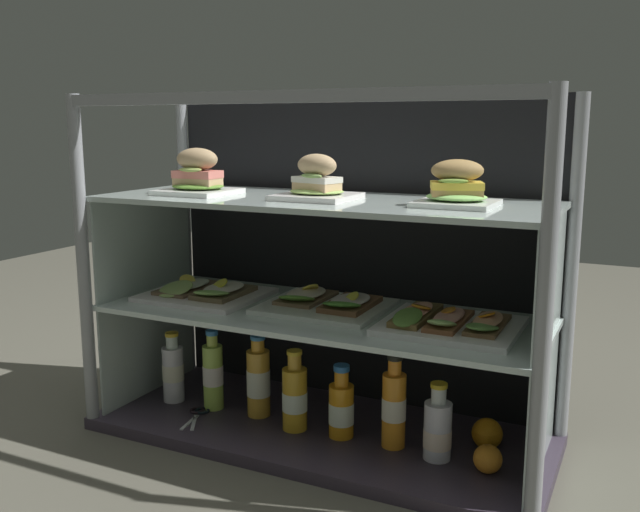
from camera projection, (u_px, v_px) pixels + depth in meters
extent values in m
cube|color=#5A574B|center=(320.00, 440.00, 1.99)|extent=(6.00, 6.00, 0.02)
cube|color=#372E3C|center=(320.00, 431.00, 1.98)|extent=(1.28, 0.51, 0.03)
cylinder|color=gray|center=(84.00, 268.00, 1.95)|extent=(0.04, 0.04, 0.95)
cylinder|color=gray|center=(544.00, 322.00, 1.42)|extent=(0.04, 0.04, 0.95)
cylinder|color=gray|center=(186.00, 243.00, 2.37)|extent=(0.04, 0.04, 0.95)
cylinder|color=gray|center=(571.00, 277.00, 1.84)|extent=(0.04, 0.04, 0.95)
cube|color=gray|center=(275.00, 97.00, 1.60)|extent=(1.24, 0.03, 0.03)
cube|color=black|center=(356.00, 251.00, 2.11)|extent=(1.21, 0.01, 0.92)
cube|color=silver|center=(149.00, 343.00, 2.20)|extent=(0.01, 0.44, 0.32)
cube|color=silver|center=(542.00, 409.00, 1.69)|extent=(0.01, 0.44, 0.32)
cube|color=silver|center=(320.00, 314.00, 1.92)|extent=(1.23, 0.46, 0.01)
cube|color=silver|center=(145.00, 243.00, 2.14)|extent=(0.01, 0.44, 0.30)
cube|color=silver|center=(551.00, 280.00, 1.63)|extent=(0.01, 0.44, 0.30)
cube|color=silver|center=(320.00, 201.00, 1.86)|extent=(1.23, 0.46, 0.01)
cube|color=white|center=(198.00, 192.00, 1.98)|extent=(0.19, 0.19, 0.01)
ellipsoid|color=#5A8C31|center=(198.00, 186.00, 1.97)|extent=(0.15, 0.13, 0.02)
cube|color=tan|center=(198.00, 182.00, 1.97)|extent=(0.12, 0.07, 0.02)
cube|color=#E0796C|center=(198.00, 174.00, 1.97)|extent=(0.13, 0.08, 0.02)
ellipsoid|color=#97AF52|center=(190.00, 170.00, 1.94)|extent=(0.07, 0.03, 0.02)
ellipsoid|color=tan|center=(197.00, 159.00, 1.96)|extent=(0.13, 0.08, 0.06)
cube|color=white|center=(317.00, 197.00, 1.84)|extent=(0.20, 0.20, 0.01)
ellipsoid|color=#9EC663|center=(317.00, 191.00, 1.84)|extent=(0.15, 0.12, 0.01)
cube|color=#E2B983|center=(317.00, 187.00, 1.83)|extent=(0.13, 0.10, 0.02)
cube|color=silver|center=(317.00, 180.00, 1.83)|extent=(0.13, 0.10, 0.02)
ellipsoid|color=#7AA051|center=(311.00, 176.00, 1.80)|extent=(0.07, 0.04, 0.01)
ellipsoid|color=tan|center=(317.00, 165.00, 1.82)|extent=(0.14, 0.10, 0.06)
cube|color=white|center=(456.00, 203.00, 1.69)|extent=(0.19, 0.19, 0.01)
ellipsoid|color=#93D66E|center=(456.00, 197.00, 1.69)|extent=(0.15, 0.13, 0.02)
cube|color=tan|center=(457.00, 193.00, 1.68)|extent=(0.14, 0.11, 0.02)
cube|color=yellow|center=(457.00, 185.00, 1.68)|extent=(0.14, 0.12, 0.02)
ellipsoid|color=olive|center=(453.00, 181.00, 1.65)|extent=(0.08, 0.05, 0.02)
ellipsoid|color=#9F7C46|center=(457.00, 171.00, 1.67)|extent=(0.15, 0.12, 0.05)
cube|color=white|center=(205.00, 295.00, 2.07)|extent=(0.34, 0.30, 0.01)
cube|color=brown|center=(189.00, 288.00, 2.11)|extent=(0.12, 0.21, 0.01)
ellipsoid|color=#A6C56D|center=(175.00, 289.00, 2.05)|extent=(0.13, 0.13, 0.05)
ellipsoid|color=silver|center=(188.00, 284.00, 2.11)|extent=(0.10, 0.17, 0.01)
cylinder|color=yellow|center=(187.00, 280.00, 2.12)|extent=(0.06, 0.06, 0.03)
cube|color=brown|center=(223.00, 293.00, 2.04)|extent=(0.12, 0.20, 0.01)
ellipsoid|color=#92CA62|center=(212.00, 293.00, 1.99)|extent=(0.13, 0.12, 0.04)
ellipsoid|color=silver|center=(223.00, 288.00, 2.04)|extent=(0.10, 0.16, 0.02)
cylinder|color=yellow|center=(220.00, 284.00, 2.03)|extent=(0.07, 0.07, 0.03)
cube|color=white|center=(326.00, 307.00, 1.94)|extent=(0.34, 0.30, 0.01)
cube|color=brown|center=(306.00, 298.00, 1.99)|extent=(0.12, 0.20, 0.01)
ellipsoid|color=#5F9735|center=(297.00, 298.00, 1.94)|extent=(0.12, 0.12, 0.04)
ellipsoid|color=beige|center=(306.00, 293.00, 1.99)|extent=(0.10, 0.16, 0.02)
cylinder|color=yellow|center=(310.00, 288.00, 2.00)|extent=(0.06, 0.06, 0.03)
cube|color=brown|center=(351.00, 304.00, 1.91)|extent=(0.12, 0.20, 0.01)
ellipsoid|color=#539A38|center=(342.00, 304.00, 1.86)|extent=(0.12, 0.12, 0.04)
ellipsoid|color=silver|center=(351.00, 299.00, 1.91)|extent=(0.10, 0.16, 0.01)
cylinder|color=#EEE346|center=(352.00, 297.00, 1.90)|extent=(0.06, 0.06, 0.03)
cube|color=white|center=(451.00, 326.00, 1.75)|extent=(0.34, 0.30, 0.02)
cube|color=brown|center=(416.00, 315.00, 1.79)|extent=(0.08, 0.23, 0.01)
ellipsoid|color=#5F8D3A|center=(408.00, 317.00, 1.73)|extent=(0.07, 0.12, 0.03)
ellipsoid|color=#F4A98E|center=(416.00, 310.00, 1.79)|extent=(0.07, 0.19, 0.01)
cylinder|color=orange|center=(421.00, 307.00, 1.79)|extent=(0.07, 0.07, 0.02)
cube|color=brown|center=(449.00, 321.00, 1.75)|extent=(0.08, 0.22, 0.01)
ellipsoid|color=#A4D073|center=(442.00, 323.00, 1.69)|extent=(0.07, 0.11, 0.05)
ellipsoid|color=#EAA090|center=(449.00, 316.00, 1.74)|extent=(0.07, 0.17, 0.01)
cylinder|color=orange|center=(448.00, 310.00, 1.76)|extent=(0.05, 0.05, 0.02)
cube|color=brown|center=(488.00, 325.00, 1.72)|extent=(0.08, 0.21, 0.01)
ellipsoid|color=#689B49|center=(482.00, 327.00, 1.66)|extent=(0.09, 0.12, 0.03)
ellipsoid|color=#E3A178|center=(488.00, 319.00, 1.71)|extent=(0.07, 0.17, 0.02)
cylinder|color=orange|center=(487.00, 315.00, 1.71)|extent=(0.05, 0.05, 0.02)
cylinder|color=white|center=(173.00, 374.00, 2.14)|extent=(0.06, 0.06, 0.17)
cylinder|color=white|center=(173.00, 372.00, 2.14)|extent=(0.07, 0.07, 0.05)
cylinder|color=silver|center=(172.00, 342.00, 2.12)|extent=(0.04, 0.04, 0.04)
cylinder|color=gold|center=(172.00, 334.00, 2.12)|extent=(0.04, 0.04, 0.01)
cylinder|color=#B2D955|center=(213.00, 377.00, 2.08)|extent=(0.06, 0.06, 0.19)
cylinder|color=white|center=(213.00, 375.00, 2.08)|extent=(0.06, 0.06, 0.06)
cylinder|color=#B9D04E|center=(212.00, 340.00, 2.06)|extent=(0.03, 0.03, 0.03)
cylinder|color=#2B6DB0|center=(212.00, 333.00, 2.05)|extent=(0.04, 0.04, 0.01)
cylinder|color=gold|center=(259.00, 383.00, 2.03)|extent=(0.07, 0.07, 0.20)
cylinder|color=silver|center=(258.00, 382.00, 2.03)|extent=(0.07, 0.07, 0.08)
cylinder|color=gold|center=(258.00, 345.00, 2.01)|extent=(0.04, 0.04, 0.04)
cylinder|color=teal|center=(258.00, 338.00, 2.00)|extent=(0.04, 0.04, 0.01)
cylinder|color=gold|center=(295.00, 399.00, 1.94)|extent=(0.07, 0.07, 0.18)
cylinder|color=white|center=(295.00, 401.00, 1.94)|extent=(0.07, 0.07, 0.05)
cylinder|color=gold|center=(294.00, 362.00, 1.92)|extent=(0.04, 0.04, 0.04)
cylinder|color=gold|center=(294.00, 352.00, 1.91)|extent=(0.04, 0.04, 0.01)
cylinder|color=orange|center=(341.00, 411.00, 1.90)|extent=(0.07, 0.07, 0.14)
cylinder|color=white|center=(341.00, 413.00, 1.90)|extent=(0.07, 0.07, 0.06)
cylinder|color=orange|center=(341.00, 378.00, 1.88)|extent=(0.04, 0.04, 0.04)
cylinder|color=#2768B4|center=(342.00, 368.00, 1.87)|extent=(0.04, 0.04, 0.02)
cylinder|color=orange|center=(394.00, 411.00, 1.83)|extent=(0.06, 0.06, 0.20)
cylinder|color=white|center=(394.00, 408.00, 1.83)|extent=(0.06, 0.06, 0.06)
cylinder|color=orange|center=(395.00, 367.00, 1.81)|extent=(0.04, 0.04, 0.04)
cylinder|color=black|center=(395.00, 357.00, 1.80)|extent=(0.04, 0.04, 0.01)
cylinder|color=white|center=(438.00, 431.00, 1.77)|extent=(0.07, 0.07, 0.15)
cylinder|color=#F4DBCE|center=(437.00, 438.00, 1.77)|extent=(0.07, 0.07, 0.05)
cylinder|color=silver|center=(439.00, 395.00, 1.75)|extent=(0.04, 0.04, 0.04)
cylinder|color=gold|center=(439.00, 385.00, 1.75)|extent=(0.04, 0.04, 0.01)
sphere|color=orange|center=(487.00, 433.00, 1.83)|extent=(0.08, 0.08, 0.08)
sphere|color=orange|center=(488.00, 459.00, 1.70)|extent=(0.07, 0.07, 0.07)
cube|color=silver|center=(194.00, 423.00, 1.99)|extent=(0.06, 0.09, 0.00)
torus|color=black|center=(197.00, 410.00, 2.07)|extent=(0.06, 0.06, 0.01)
cube|color=silver|center=(190.00, 422.00, 1.99)|extent=(0.03, 0.10, 0.00)
torus|color=black|center=(202.00, 411.00, 2.07)|extent=(0.05, 0.05, 0.01)
cylinder|color=silver|center=(195.00, 417.00, 2.02)|extent=(0.01, 0.01, 0.01)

